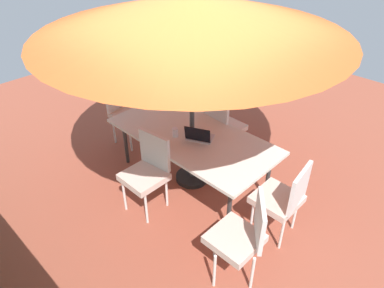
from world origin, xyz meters
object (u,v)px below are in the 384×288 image
at_px(chair_northwest, 242,235).
at_px(chair_south, 223,125).
at_px(dining_table, 192,138).
at_px(chair_west, 283,197).
at_px(laptop, 199,136).
at_px(cup, 175,132).
at_px(chair_east, 126,110).
at_px(patio_umbrella, 192,15).
at_px(chair_southeast, 167,95).
at_px(chair_north, 147,170).

height_order(chair_northwest, chair_south, same).
distance_m(dining_table, chair_west, 1.37).
height_order(laptop, cup, laptop).
bearing_deg(chair_west, cup, -91.63).
xyz_separation_m(chair_west, laptop, (1.22, 0.01, 0.22)).
bearing_deg(laptop, chair_south, -100.49).
xyz_separation_m(chair_east, laptop, (-1.53, 0.01, 0.22)).
bearing_deg(dining_table, patio_umbrella, 0.00).
xyz_separation_m(chair_southeast, chair_south, (-1.27, 0.10, 0.00)).
distance_m(patio_umbrella, chair_northwest, 2.25).
height_order(patio_umbrella, chair_east, patio_umbrella).
relative_size(chair_northwest, chair_southeast, 1.00).
distance_m(chair_west, laptop, 1.24).
xyz_separation_m(dining_table, chair_northwest, (-1.36, 0.73, -0.13)).
bearing_deg(patio_umbrella, chair_southeast, -29.99).
relative_size(laptop, cup, 3.40).
bearing_deg(chair_south, chair_west, 158.31).
xyz_separation_m(chair_west, chair_south, (1.40, -0.67, 0.00)).
xyz_separation_m(dining_table, laptop, (-0.14, 0.02, 0.09)).
relative_size(chair_northwest, chair_south, 1.00).
xyz_separation_m(chair_west, cup, (1.48, 0.16, 0.23)).
distance_m(chair_northwest, chair_southeast, 3.05).
distance_m(dining_table, chair_north, 0.73).
relative_size(chair_northwest, laptop, 2.48).
xyz_separation_m(patio_umbrella, chair_northwest, (-1.36, 0.73, -1.64)).
bearing_deg(chair_east, chair_southeast, -12.36).
bearing_deg(chair_southeast, chair_northwest, -171.24).
bearing_deg(chair_east, cup, -103.93).
distance_m(chair_west, chair_south, 1.55).
relative_size(chair_north, cup, 8.44).
distance_m(chair_east, cup, 1.29).
height_order(chair_east, chair_north, same).
distance_m(chair_north, cup, 0.60).
xyz_separation_m(chair_northwest, chair_west, (-0.00, -0.71, 0.00)).
bearing_deg(dining_table, laptop, 171.72).
height_order(chair_south, cup, chair_south).
relative_size(dining_table, chair_north, 2.22).
xyz_separation_m(chair_south, cup, (0.08, 0.83, 0.23)).
bearing_deg(chair_south, chair_north, 94.24).
bearing_deg(chair_north, chair_south, 83.36).
xyz_separation_m(chair_east, chair_north, (-1.35, 0.71, 0.00)).
distance_m(dining_table, chair_east, 1.39).
xyz_separation_m(chair_southeast, chair_east, (0.08, 0.77, 0.00)).
height_order(patio_umbrella, cup, patio_umbrella).
bearing_deg(chair_east, chair_south, -70.13).
xyz_separation_m(chair_northwest, cup, (1.48, -0.55, 0.23)).
bearing_deg(chair_northwest, patio_umbrella, -158.01).
bearing_deg(dining_table, chair_west, 179.50).
bearing_deg(chair_northwest, chair_southeast, -158.93).
bearing_deg(chair_west, chair_southeast, -113.88).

